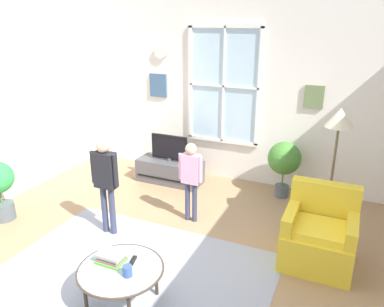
{
  "coord_description": "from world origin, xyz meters",
  "views": [
    {
      "loc": [
        1.81,
        -2.9,
        2.62
      ],
      "look_at": [
        0.09,
        0.91,
        1.11
      ],
      "focal_mm": 35.09,
      "sensor_mm": 36.0,
      "label": 1
    }
  ],
  "objects_px": {
    "cup": "(127,271)",
    "floor_lamp": "(338,132)",
    "book_stack": "(111,257)",
    "coffee_table": "(121,270)",
    "television": "(169,147)",
    "potted_plant_by_window": "(284,160)",
    "person_pink_shirt": "(191,173)",
    "tv_stand": "(170,171)",
    "remote_near_books": "(133,260)",
    "person_black_shirt": "(105,176)",
    "armchair": "(319,236)"
  },
  "relations": [
    {
      "from": "television",
      "to": "armchair",
      "type": "height_order",
      "value": "armchair"
    },
    {
      "from": "book_stack",
      "to": "coffee_table",
      "type": "bearing_deg",
      "value": -19.55
    },
    {
      "from": "cup",
      "to": "person_pink_shirt",
      "type": "distance_m",
      "value": 1.82
    },
    {
      "from": "television",
      "to": "armchair",
      "type": "bearing_deg",
      "value": -26.59
    },
    {
      "from": "remote_near_books",
      "to": "potted_plant_by_window",
      "type": "xyz_separation_m",
      "value": [
        0.87,
        2.85,
        0.18
      ]
    },
    {
      "from": "remote_near_books",
      "to": "potted_plant_by_window",
      "type": "relative_size",
      "value": 0.16
    },
    {
      "from": "coffee_table",
      "to": "person_pink_shirt",
      "type": "bearing_deg",
      "value": 91.85
    },
    {
      "from": "remote_near_books",
      "to": "person_black_shirt",
      "type": "relative_size",
      "value": 0.11
    },
    {
      "from": "coffee_table",
      "to": "person_black_shirt",
      "type": "bearing_deg",
      "value": 131.16
    },
    {
      "from": "tv_stand",
      "to": "person_pink_shirt",
      "type": "relative_size",
      "value": 0.98
    },
    {
      "from": "cup",
      "to": "person_pink_shirt",
      "type": "bearing_deg",
      "value": 95.63
    },
    {
      "from": "person_black_shirt",
      "to": "person_pink_shirt",
      "type": "xyz_separation_m",
      "value": [
        0.83,
        0.71,
        -0.1
      ]
    },
    {
      "from": "tv_stand",
      "to": "floor_lamp",
      "type": "xyz_separation_m",
      "value": [
        2.58,
        -0.75,
        1.21
      ]
    },
    {
      "from": "armchair",
      "to": "television",
      "type": "bearing_deg",
      "value": 153.41
    },
    {
      "from": "television",
      "to": "coffee_table",
      "type": "distance_m",
      "value": 2.92
    },
    {
      "from": "television",
      "to": "coffee_table",
      "type": "xyz_separation_m",
      "value": [
        0.92,
        -2.77,
        -0.23
      ]
    },
    {
      "from": "remote_near_books",
      "to": "person_black_shirt",
      "type": "height_order",
      "value": "person_black_shirt"
    },
    {
      "from": "book_stack",
      "to": "floor_lamp",
      "type": "distance_m",
      "value": 2.83
    },
    {
      "from": "tv_stand",
      "to": "floor_lamp",
      "type": "bearing_deg",
      "value": -16.23
    },
    {
      "from": "book_stack",
      "to": "television",
      "type": "bearing_deg",
      "value": 105.99
    },
    {
      "from": "television",
      "to": "remote_near_books",
      "type": "distance_m",
      "value": 2.81
    },
    {
      "from": "television",
      "to": "person_black_shirt",
      "type": "xyz_separation_m",
      "value": [
        0.03,
        -1.75,
        0.19
      ]
    },
    {
      "from": "television",
      "to": "potted_plant_by_window",
      "type": "relative_size",
      "value": 0.72
    },
    {
      "from": "television",
      "to": "coffee_table",
      "type": "relative_size",
      "value": 0.77
    },
    {
      "from": "person_pink_shirt",
      "to": "floor_lamp",
      "type": "xyz_separation_m",
      "value": [
        1.72,
        0.29,
        0.71
      ]
    },
    {
      "from": "armchair",
      "to": "book_stack",
      "type": "distance_m",
      "value": 2.29
    },
    {
      "from": "person_black_shirt",
      "to": "floor_lamp",
      "type": "bearing_deg",
      "value": 21.47
    },
    {
      "from": "television",
      "to": "cup",
      "type": "relative_size",
      "value": 6.14
    },
    {
      "from": "floor_lamp",
      "to": "potted_plant_by_window",
      "type": "bearing_deg",
      "value": 127.09
    },
    {
      "from": "cup",
      "to": "floor_lamp",
      "type": "relative_size",
      "value": 0.06
    },
    {
      "from": "tv_stand",
      "to": "remote_near_books",
      "type": "distance_m",
      "value": 2.81
    },
    {
      "from": "cup",
      "to": "potted_plant_by_window",
      "type": "distance_m",
      "value": 3.16
    },
    {
      "from": "tv_stand",
      "to": "cup",
      "type": "bearing_deg",
      "value": -69.82
    },
    {
      "from": "coffee_table",
      "to": "floor_lamp",
      "type": "xyz_separation_m",
      "value": [
        1.66,
        2.02,
        1.02
      ]
    },
    {
      "from": "armchair",
      "to": "coffee_table",
      "type": "xyz_separation_m",
      "value": [
        -1.63,
        -1.49,
        0.05
      ]
    },
    {
      "from": "book_stack",
      "to": "floor_lamp",
      "type": "height_order",
      "value": "floor_lamp"
    },
    {
      "from": "person_pink_shirt",
      "to": "television",
      "type": "bearing_deg",
      "value": 129.81
    },
    {
      "from": "cup",
      "to": "potted_plant_by_window",
      "type": "bearing_deg",
      "value": 75.28
    },
    {
      "from": "tv_stand",
      "to": "coffee_table",
      "type": "relative_size",
      "value": 1.32
    },
    {
      "from": "television",
      "to": "person_pink_shirt",
      "type": "bearing_deg",
      "value": -50.19
    },
    {
      "from": "cup",
      "to": "floor_lamp",
      "type": "xyz_separation_m",
      "value": [
        1.54,
        2.08,
        0.95
      ]
    },
    {
      "from": "cup",
      "to": "remote_near_books",
      "type": "height_order",
      "value": "cup"
    },
    {
      "from": "tv_stand",
      "to": "person_pink_shirt",
      "type": "xyz_separation_m",
      "value": [
        0.86,
        -1.04,
        0.51
      ]
    },
    {
      "from": "remote_near_books",
      "to": "floor_lamp",
      "type": "relative_size",
      "value": 0.08
    },
    {
      "from": "television",
      "to": "cup",
      "type": "bearing_deg",
      "value": -69.8
    },
    {
      "from": "coffee_table",
      "to": "cup",
      "type": "xyz_separation_m",
      "value": [
        0.12,
        -0.06,
        0.07
      ]
    },
    {
      "from": "cup",
      "to": "potted_plant_by_window",
      "type": "xyz_separation_m",
      "value": [
        0.8,
        3.05,
        0.14
      ]
    },
    {
      "from": "television",
      "to": "person_black_shirt",
      "type": "distance_m",
      "value": 1.76
    },
    {
      "from": "coffee_table",
      "to": "book_stack",
      "type": "height_order",
      "value": "book_stack"
    },
    {
      "from": "cup",
      "to": "person_pink_shirt",
      "type": "height_order",
      "value": "person_pink_shirt"
    }
  ]
}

